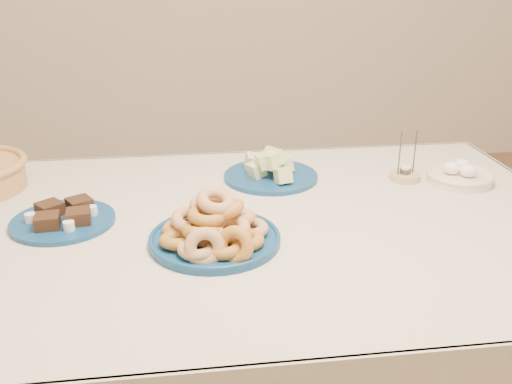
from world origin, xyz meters
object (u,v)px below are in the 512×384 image
Objects in this scene: donut_platter at (215,230)px; brownie_plate at (63,218)px; melon_plate at (271,170)px; egg_bowl at (460,175)px; dining_table at (253,257)px; candle_holder at (405,175)px.

donut_platter is 1.03× the size of brownie_plate.
melon_plate is 1.40× the size of egg_bowl.
melon_plate is (0.09, 0.29, 0.13)m from dining_table.
melon_plate is 1.06× the size of brownie_plate.
candle_holder is at bearing 10.34° from brownie_plate.
egg_bowl reaches higher than brownie_plate.
candle_holder reaches higher than egg_bowl.
candle_holder is (0.59, 0.34, -0.02)m from donut_platter.
melon_plate is at bearing 23.32° from brownie_plate.
dining_table is at bearing -107.47° from melon_plate.
brownie_plate is (-0.57, -0.24, -0.01)m from melon_plate.
candle_holder is 0.16m from egg_bowl.
donut_platter reaches higher than egg_bowl.
dining_table is 0.49m from brownie_plate.
melon_plate is 2.36× the size of candle_holder.
dining_table is 0.21m from donut_platter.
dining_table is 0.33m from melon_plate.
egg_bowl is (0.55, -0.11, -0.00)m from melon_plate.
donut_platter is at bearing -23.54° from brownie_plate.
egg_bowl is at bearing -13.87° from candle_holder.
dining_table is 4.94× the size of donut_platter.
brownie_plate is at bearing 174.26° from dining_table.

